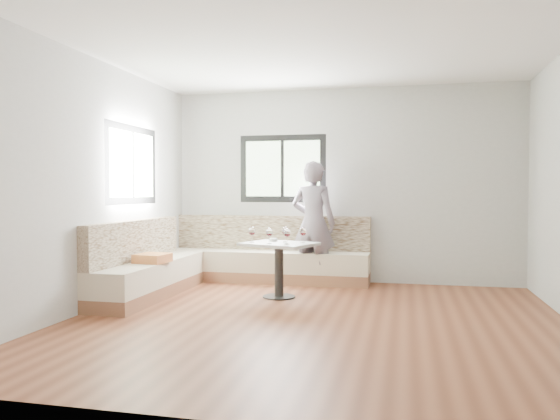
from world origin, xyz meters
name	(u,v)px	position (x,y,z in m)	size (l,w,h in m)	color
room	(309,182)	(-0.08, 0.08, 1.41)	(5.01, 5.01, 2.81)	brown
banquette	(220,263)	(-1.59, 1.63, 0.33)	(2.90, 2.80, 0.95)	brown
table	(279,256)	(-0.64, 1.12, 0.51)	(1.00, 0.88, 0.68)	black
person	(313,223)	(-0.37, 2.13, 0.87)	(0.63, 0.42, 1.74)	slate
olive_ramekin	(273,240)	(-0.74, 1.27, 0.70)	(0.10, 0.10, 0.04)	white
wine_glass_a	(252,232)	(-0.97, 1.09, 0.82)	(0.09, 0.09, 0.19)	white
wine_glass_b	(269,233)	(-0.72, 0.96, 0.82)	(0.09, 0.09, 0.19)	white
wine_glass_c	(287,233)	(-0.49, 0.94, 0.82)	(0.09, 0.09, 0.19)	white
wine_glass_d	(285,231)	(-0.58, 1.20, 0.82)	(0.09, 0.09, 0.19)	white
wine_glass_e	(303,232)	(-0.34, 1.14, 0.82)	(0.09, 0.09, 0.19)	white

